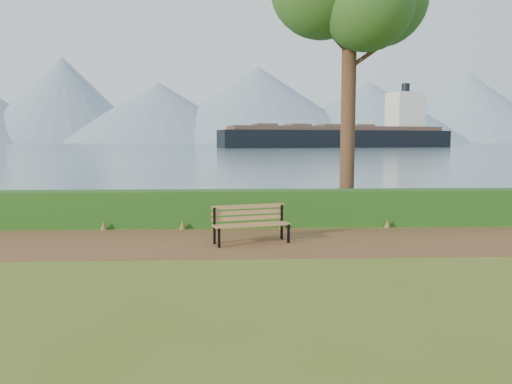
{
  "coord_description": "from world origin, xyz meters",
  "views": [
    {
      "loc": [
        0.31,
        -11.3,
        2.42
      ],
      "look_at": [
        0.85,
        1.2,
        1.1
      ],
      "focal_mm": 35.0,
      "sensor_mm": 36.0,
      "label": 1
    }
  ],
  "objects": [
    {
      "name": "water",
      "position": [
        0.0,
        260.0,
        0.01
      ],
      "size": [
        700.0,
        510.0,
        0.0
      ],
      "primitive_type": "cube",
      "color": "#405367",
      "rests_on": "ground"
    },
    {
      "name": "bench",
      "position": [
        0.68,
        0.22,
        0.52
      ],
      "size": [
        1.86,
        0.99,
        0.9
      ],
      "rotation": [
        0.0,
        0.0,
        0.28
      ],
      "color": "black",
      "rests_on": "ground"
    },
    {
      "name": "cargo_ship",
      "position": [
        34.33,
        141.76,
        3.3
      ],
      "size": [
        73.61,
        28.03,
        22.14
      ],
      "rotation": [
        0.0,
        0.0,
        0.23
      ],
      "color": "black",
      "rests_on": "ground"
    },
    {
      "name": "hedge",
      "position": [
        0.0,
        2.6,
        0.5
      ],
      "size": [
        32.0,
        0.85,
        1.0
      ],
      "primitive_type": "cube",
      "color": "#193F12",
      "rests_on": "ground"
    },
    {
      "name": "path",
      "position": [
        0.0,
        0.3,
        0.01
      ],
      "size": [
        40.0,
        3.4,
        0.01
      ],
      "primitive_type": "cube",
      "color": "brown",
      "rests_on": "ground"
    },
    {
      "name": "mountains",
      "position": [
        -9.17,
        406.05,
        27.7
      ],
      "size": [
        585.0,
        190.0,
        70.0
      ],
      "color": "gray",
      "rests_on": "ground"
    },
    {
      "name": "ground",
      "position": [
        0.0,
        0.0,
        0.0
      ],
      "size": [
        140.0,
        140.0,
        0.0
      ],
      "primitive_type": "plane",
      "color": "#4E601B",
      "rests_on": "ground"
    }
  ]
}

